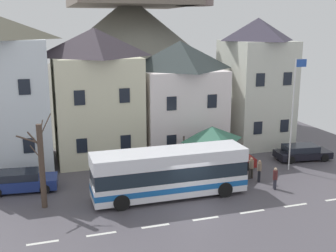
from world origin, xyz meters
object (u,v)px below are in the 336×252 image
at_px(flagpole, 293,108).
at_px(public_bench, 175,158).
at_px(hilltop_castle, 131,51).
at_px(bus_shelter, 212,133).
at_px(parked_car_00, 302,152).
at_px(parked_car_02, 227,160).
at_px(pedestrian_01, 221,166).
at_px(townhouse_02, 180,97).
at_px(transit_bus, 170,173).
at_px(pedestrian_00, 251,167).
at_px(parked_car_01, 21,181).
at_px(townhouse_03, 256,82).
at_px(bare_tree_01, 41,165).
at_px(pedestrian_03, 275,178).
at_px(pedestrian_02, 259,171).
at_px(townhouse_00, 3,93).
at_px(townhouse_01, 96,95).

bearing_deg(flagpole, public_bench, 152.42).
xyz_separation_m(hilltop_castle, public_bench, (-1.48, -21.41, -7.22)).
bearing_deg(bus_shelter, parked_car_00, 1.09).
xyz_separation_m(parked_car_02, pedestrian_01, (-1.18, -1.61, 0.21)).
bearing_deg(parked_car_00, townhouse_02, 153.83).
distance_m(transit_bus, pedestrian_00, 6.79).
bearing_deg(parked_car_01, flagpole, 0.66).
relative_size(pedestrian_00, pedestrian_01, 1.07).
bearing_deg(townhouse_03, bus_shelter, -139.25).
bearing_deg(parked_car_01, parked_car_02, 5.77).
bearing_deg(transit_bus, bare_tree_01, 174.82).
height_order(townhouse_03, pedestrian_03, townhouse_03).
bearing_deg(parked_car_00, flagpole, -135.51).
bearing_deg(pedestrian_02, townhouse_03, 63.44).
xyz_separation_m(townhouse_00, parked_car_00, (22.99, -5.91, -5.17)).
bearing_deg(pedestrian_03, flagpole, 44.08).
height_order(townhouse_03, hilltop_castle, hilltop_castle).
distance_m(townhouse_01, parked_car_01, 9.57).
xyz_separation_m(townhouse_03, bus_shelter, (-6.82, -5.88, -2.83)).
distance_m(transit_bus, pedestrian_01, 5.30).
relative_size(pedestrian_01, pedestrian_03, 0.96).
bearing_deg(flagpole, pedestrian_02, -156.09).
bearing_deg(bus_shelter, pedestrian_03, -62.04).
bearing_deg(townhouse_03, townhouse_01, 179.85).
distance_m(townhouse_01, parked_car_02, 11.71).
xyz_separation_m(townhouse_00, townhouse_03, (21.61, -0.19, -0.05)).
distance_m(parked_car_02, pedestrian_00, 2.67).
relative_size(transit_bus, flagpole, 1.18).
bearing_deg(pedestrian_02, townhouse_01, 137.20).
distance_m(townhouse_01, pedestrian_02, 14.27).
distance_m(townhouse_03, transit_bus, 15.57).
distance_m(townhouse_02, transit_bus, 10.96).
height_order(townhouse_00, parked_car_01, townhouse_00).
height_order(flagpole, bare_tree_01, flagpole).
bearing_deg(hilltop_castle, parked_car_02, -85.35).
distance_m(townhouse_00, hilltop_castle, 22.79).
relative_size(parked_car_01, pedestrian_03, 3.08).
bearing_deg(public_bench, parked_car_02, -34.58).
height_order(parked_car_01, pedestrian_00, pedestrian_00).
height_order(hilltop_castle, pedestrian_00, hilltop_castle).
relative_size(townhouse_01, townhouse_02, 1.11).
distance_m(parked_car_02, flagpole, 6.38).
bearing_deg(transit_bus, pedestrian_03, -7.46).
bearing_deg(townhouse_03, pedestrian_03, -111.69).
relative_size(pedestrian_02, flagpole, 0.19).
bearing_deg(townhouse_02, townhouse_03, 0.42).
bearing_deg(parked_car_02, bare_tree_01, -161.71).
bearing_deg(townhouse_00, pedestrian_01, -27.09).
distance_m(pedestrian_00, pedestrian_03, 2.38).
bearing_deg(bare_tree_01, pedestrian_03, -6.69).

